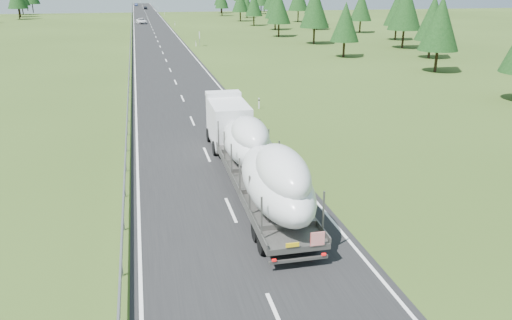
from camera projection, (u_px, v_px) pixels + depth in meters
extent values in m
plane|color=#2E4416|center=(278.00, 319.00, 17.25)|extent=(400.00, 400.00, 0.00)
cube|color=black|center=(156.00, 37.00, 109.03)|extent=(10.00, 400.00, 0.02)
cube|color=slate|center=(131.00, 34.00, 107.70)|extent=(0.08, 400.00, 0.32)
cube|color=silver|center=(259.00, 103.00, 46.01)|extent=(0.12, 0.07, 1.00)
cube|color=black|center=(259.00, 100.00, 45.90)|extent=(0.13, 0.08, 0.12)
cube|color=silver|center=(196.00, 44.00, 91.90)|extent=(0.12, 0.07, 1.00)
cube|color=black|center=(196.00, 42.00, 91.80)|extent=(0.13, 0.08, 0.12)
cube|color=silver|center=(175.00, 24.00, 137.80)|extent=(0.12, 0.07, 1.00)
cube|color=black|center=(175.00, 22.00, 137.69)|extent=(0.13, 0.08, 0.12)
cube|color=silver|center=(164.00, 14.00, 183.69)|extent=(0.12, 0.07, 1.00)
cube|color=black|center=(164.00, 13.00, 183.58)|extent=(0.13, 0.08, 0.12)
cube|color=silver|center=(158.00, 8.00, 229.58)|extent=(0.12, 0.07, 1.00)
cube|color=black|center=(158.00, 7.00, 229.48)|extent=(0.13, 0.08, 0.12)
cube|color=silver|center=(154.00, 4.00, 275.48)|extent=(0.12, 0.07, 1.00)
cube|color=black|center=(154.00, 3.00, 275.37)|extent=(0.13, 0.08, 0.12)
cube|color=silver|center=(151.00, 1.00, 321.37)|extent=(0.12, 0.07, 1.00)
cube|color=black|center=(151.00, 0.00, 321.26)|extent=(0.13, 0.08, 0.12)
cylinder|color=slate|center=(200.00, 41.00, 91.89)|extent=(0.08, 0.08, 2.00)
cube|color=silver|center=(199.00, 35.00, 91.55)|extent=(0.05, 0.90, 1.20)
cylinder|color=black|center=(430.00, 48.00, 77.00)|extent=(0.36, 0.36, 3.22)
cone|color=black|center=(433.00, 18.00, 75.50)|extent=(5.01, 5.01, 6.71)
cylinder|color=black|center=(403.00, 37.00, 88.91)|extent=(0.36, 0.36, 3.78)
cone|color=black|center=(406.00, 7.00, 87.16)|extent=(5.87, 5.87, 7.87)
cylinder|color=black|center=(396.00, 31.00, 101.97)|extent=(0.36, 0.36, 3.39)
cone|color=black|center=(398.00, 7.00, 100.39)|extent=(5.28, 5.28, 7.07)
cylinder|color=black|center=(360.00, 26.00, 116.99)|extent=(0.36, 0.36, 3.24)
cone|color=black|center=(361.00, 6.00, 115.48)|extent=(5.04, 5.04, 6.74)
cylinder|color=black|center=(317.00, 24.00, 124.73)|extent=(0.36, 0.36, 2.94)
cone|color=black|center=(317.00, 7.00, 123.37)|extent=(4.57, 4.57, 6.12)
cylinder|color=black|center=(314.00, 19.00, 137.46)|extent=(0.36, 0.36, 3.59)
cone|color=black|center=(315.00, 0.00, 135.79)|extent=(5.59, 5.59, 7.48)
cylinder|color=black|center=(298.00, 15.00, 150.15)|extent=(0.36, 0.36, 3.86)
cylinder|color=black|center=(271.00, 13.00, 162.88)|extent=(0.36, 0.36, 3.49)
cylinder|color=black|center=(271.00, 11.00, 178.45)|extent=(0.36, 0.36, 3.10)
cylinder|color=black|center=(261.00, 9.00, 190.12)|extent=(0.36, 0.36, 3.54)
cylinder|color=black|center=(264.00, 8.00, 204.65)|extent=(0.36, 0.36, 2.95)
cylinder|color=black|center=(242.00, 6.00, 214.16)|extent=(0.36, 0.36, 3.45)
cylinder|color=black|center=(240.00, 4.00, 231.17)|extent=(0.36, 0.36, 3.97)
cylinder|color=black|center=(436.00, 59.00, 64.89)|extent=(0.36, 0.36, 3.28)
cone|color=black|center=(441.00, 23.00, 63.37)|extent=(5.10, 5.10, 6.83)
cylinder|color=black|center=(344.00, 48.00, 78.09)|extent=(0.36, 0.36, 2.86)
cone|color=black|center=(345.00, 22.00, 76.76)|extent=(4.44, 4.44, 5.95)
cylinder|color=black|center=(314.00, 34.00, 95.36)|extent=(0.36, 0.36, 3.59)
cone|color=black|center=(315.00, 7.00, 93.69)|extent=(5.59, 5.59, 7.48)
cylinder|color=black|center=(279.00, 29.00, 108.28)|extent=(0.36, 0.36, 3.27)
cone|color=black|center=(279.00, 7.00, 106.76)|extent=(5.09, 5.09, 6.82)
cylinder|color=black|center=(275.00, 23.00, 124.33)|extent=(0.36, 0.36, 3.34)
cone|color=black|center=(275.00, 3.00, 122.78)|extent=(5.19, 5.19, 6.95)
cylinder|color=black|center=(254.00, 20.00, 136.95)|extent=(0.36, 0.36, 3.02)
cone|color=black|center=(254.00, 4.00, 135.54)|extent=(4.70, 4.70, 6.29)
cylinder|color=black|center=(240.00, 16.00, 152.86)|extent=(0.36, 0.36, 3.25)
cone|color=black|center=(240.00, 0.00, 151.35)|extent=(5.05, 5.05, 6.77)
cylinder|color=black|center=(247.00, 14.00, 168.56)|extent=(0.36, 0.36, 2.58)
cone|color=black|center=(247.00, 3.00, 167.36)|extent=(4.02, 4.02, 5.38)
cylinder|color=black|center=(222.00, 11.00, 177.95)|extent=(0.36, 0.36, 3.10)
cylinder|color=black|center=(221.00, 8.00, 194.86)|extent=(0.36, 0.36, 3.46)
cylinder|color=black|center=(19.00, 13.00, 160.36)|extent=(0.36, 0.36, 3.97)
cylinder|color=black|center=(20.00, 11.00, 171.75)|extent=(0.36, 0.36, 3.76)
cylinder|color=black|center=(23.00, 9.00, 184.71)|extent=(0.36, 0.36, 3.84)
cylinder|color=black|center=(33.00, 8.00, 196.03)|extent=(0.36, 0.36, 3.97)
cylinder|color=black|center=(27.00, 7.00, 211.51)|extent=(0.36, 0.36, 3.35)
cube|color=white|center=(228.00, 122.00, 34.59)|extent=(2.53, 4.98, 2.78)
cube|color=black|center=(222.00, 107.00, 36.75)|extent=(2.28, 0.10, 1.39)
cube|color=white|center=(223.00, 94.00, 36.08)|extent=(2.49, 1.22, 0.30)
cube|color=#62605D|center=(231.00, 145.00, 34.13)|extent=(2.51, 3.00, 0.25)
cylinder|color=black|center=(209.00, 135.00, 36.45)|extent=(0.36, 0.99, 0.99)
cylinder|color=black|center=(240.00, 133.00, 36.94)|extent=(0.36, 0.99, 0.99)
cylinder|color=black|center=(216.00, 148.00, 33.54)|extent=(0.36, 0.99, 0.99)
cylinder|color=black|center=(249.00, 146.00, 34.03)|extent=(0.36, 0.99, 0.99)
cube|color=#62605D|center=(260.00, 185.00, 26.28)|extent=(2.83, 13.91, 0.26)
cube|color=#62605D|center=(236.00, 183.00, 25.91)|extent=(0.21, 13.88, 0.24)
cube|color=#62605D|center=(284.00, 179.00, 26.47)|extent=(0.21, 13.88, 0.24)
cube|color=#62605D|center=(263.00, 218.00, 20.18)|extent=(0.07, 0.07, 1.88)
cube|color=#62605D|center=(325.00, 212.00, 20.74)|extent=(0.07, 0.07, 1.88)
cube|color=#62605D|center=(251.00, 195.00, 22.36)|extent=(0.07, 0.07, 1.88)
cube|color=#62605D|center=(306.00, 190.00, 22.92)|extent=(0.07, 0.07, 1.88)
cube|color=#62605D|center=(240.00, 176.00, 24.54)|extent=(0.07, 0.07, 1.88)
cube|color=#62605D|center=(291.00, 172.00, 25.11)|extent=(0.07, 0.07, 1.88)
cube|color=#62605D|center=(231.00, 161.00, 26.73)|extent=(0.07, 0.07, 1.88)
cube|color=#62605D|center=(279.00, 157.00, 27.29)|extent=(0.07, 0.07, 1.88)
cube|color=#62605D|center=(224.00, 147.00, 28.91)|extent=(0.07, 0.07, 1.88)
cube|color=#62605D|center=(268.00, 144.00, 29.47)|extent=(0.07, 0.07, 1.88)
cube|color=#62605D|center=(217.00, 136.00, 31.09)|extent=(0.07, 0.07, 1.88)
cube|color=#62605D|center=(259.00, 133.00, 31.66)|extent=(0.07, 0.07, 1.88)
cylinder|color=black|center=(265.00, 243.00, 21.27)|extent=(0.41, 1.00, 0.99)
cylinder|color=black|center=(313.00, 238.00, 21.73)|extent=(0.41, 1.00, 0.99)
cylinder|color=black|center=(258.00, 230.00, 22.36)|extent=(0.41, 1.00, 0.99)
cylinder|color=black|center=(305.00, 225.00, 22.83)|extent=(0.41, 1.00, 0.99)
cube|color=#62605D|center=(300.00, 259.00, 20.11)|extent=(2.48, 0.15, 0.12)
cube|color=red|center=(319.00, 239.00, 19.91)|extent=(0.60, 0.05, 0.59)
cube|color=yellow|center=(294.00, 245.00, 19.73)|extent=(0.55, 0.05, 0.18)
cube|color=red|center=(276.00, 260.00, 19.77)|extent=(0.18, 0.06, 0.10)
cube|color=red|center=(325.00, 254.00, 20.22)|extent=(0.18, 0.06, 0.10)
ellipsoid|color=silver|center=(277.00, 182.00, 22.89)|extent=(2.86, 8.08, 2.58)
ellipsoid|color=silver|center=(283.00, 172.00, 21.66)|extent=(2.17, 5.12, 2.06)
ellipsoid|color=silver|center=(246.00, 143.00, 29.13)|extent=(2.72, 7.03, 2.26)
ellipsoid|color=silver|center=(249.00, 134.00, 28.06)|extent=(2.06, 4.46, 1.81)
imported|color=silver|center=(141.00, 21.00, 143.66)|extent=(3.19, 5.92, 1.58)
imported|color=black|center=(146.00, 8.00, 224.24)|extent=(1.64, 4.02, 1.37)
imported|color=#1B274C|center=(136.00, 5.00, 256.56)|extent=(1.73, 4.31, 1.39)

